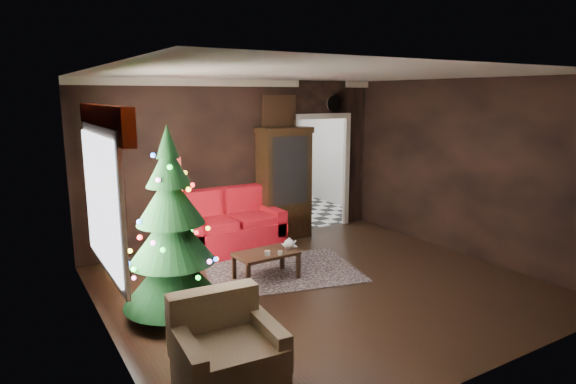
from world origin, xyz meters
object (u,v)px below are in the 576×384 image
armchair (228,350)px  teapot (289,244)px  curio_cabinet (284,186)px  kitchen_table (276,199)px  loveseat (231,222)px  floor_lamp (174,214)px  wall_clock (334,104)px  christmas_tree (171,230)px  coffee_table (266,265)px

armchair → teapot: bearing=52.7°
curio_cabinet → teapot: (-0.93, -1.70, -0.47)m
teapot → kitchen_table: bearing=63.2°
armchair → loveseat: bearing=69.0°
curio_cabinet → teapot: curio_cabinet is taller
floor_lamp → teapot: (1.26, -1.18, -0.35)m
wall_clock → kitchen_table: wall_clock is taller
teapot → christmas_tree: bearing=-166.3°
floor_lamp → loveseat: bearing=15.9°
teapot → wall_clock: wall_clock is taller
loveseat → coffee_table: size_ratio=2.00×
armchair → wall_clock: size_ratio=2.69×
floor_lamp → armchair: size_ratio=1.93×
armchair → kitchen_table: armchair is taller
coffee_table → kitchen_table: size_ratio=1.14×
coffee_table → wall_clock: 3.76m
loveseat → armchair: 4.07m
teapot → wall_clock: size_ratio=0.54×
kitchen_table → coffee_table: bearing=-122.1°
curio_cabinet → armchair: (-2.88, -3.91, -0.49)m
curio_cabinet → kitchen_table: (0.65, 1.43, -0.57)m
christmas_tree → wall_clock: bearing=30.4°
loveseat → coffee_table: (-0.12, -1.42, -0.30)m
kitchen_table → floor_lamp: bearing=-145.6°
wall_clock → floor_lamp: bearing=-168.4°
loveseat → curio_cabinet: size_ratio=0.89×
teapot → wall_clock: bearing=41.4°
coffee_table → teapot: size_ratio=4.95×
loveseat → christmas_tree: christmas_tree is taller
loveseat → coffee_table: loveseat is taller
coffee_table → teapot: 0.44m
curio_cabinet → christmas_tree: (-2.75, -2.14, 0.10)m
loveseat → wall_clock: wall_clock is taller
coffee_table → teapot: bearing=-10.2°
christmas_tree → teapot: 1.96m
floor_lamp → kitchen_table: size_ratio=2.22×
christmas_tree → wall_clock: 4.77m
kitchen_table → curio_cabinet: bearing=-114.4°
christmas_tree → teapot: bearing=13.7°
floor_lamp → coffee_table: bearing=-50.6°
coffee_table → armchair: bearing=-125.3°
curio_cabinet → kitchen_table: 1.67m
teapot → kitchen_table: (1.58, 3.13, -0.10)m
armchair → kitchen_table: (3.53, 5.34, -0.09)m
armchair → floor_lamp: bearing=82.7°
floor_lamp → wall_clock: wall_clock is taller
floor_lamp → wall_clock: bearing=11.6°
christmas_tree → wall_clock: (3.95, 2.32, 1.33)m
floor_lamp → wall_clock: size_ratio=5.20×
floor_lamp → coffee_table: (0.92, -1.12, -0.63)m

